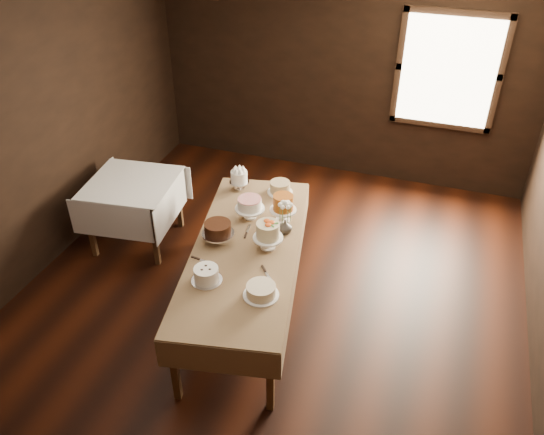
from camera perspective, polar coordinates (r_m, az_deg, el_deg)
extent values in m
cube|color=black|center=(5.63, -0.67, -9.11)|extent=(5.00, 6.00, 0.01)
cube|color=beige|center=(4.23, -0.94, 19.65)|extent=(5.00, 6.00, 0.01)
cube|color=black|center=(7.41, 7.33, 14.53)|extent=(5.00, 0.02, 2.80)
cube|color=black|center=(6.01, -24.02, 6.93)|extent=(0.02, 6.00, 2.80)
cube|color=#FFEABF|center=(7.16, 17.82, 14.19)|extent=(1.10, 0.05, 1.30)
cube|color=#442914|center=(4.68, -10.07, -15.22)|extent=(0.07, 0.07, 0.69)
cube|color=#442914|center=(6.34, -4.29, 0.42)|extent=(0.07, 0.07, 0.69)
cube|color=#442914|center=(4.55, -0.17, -16.49)|extent=(0.07, 0.07, 0.69)
cube|color=#442914|center=(6.24, 2.77, -0.13)|extent=(0.07, 0.07, 0.69)
cube|color=#442914|center=(5.14, -2.72, -3.37)|extent=(1.35, 2.54, 0.04)
cube|color=#947350|center=(5.12, -2.73, -3.14)|extent=(1.43, 2.61, 0.01)
cube|color=#442914|center=(6.37, -18.35, -1.08)|extent=(0.06, 0.06, 0.74)
cube|color=#442914|center=(6.91, -15.55, 2.44)|extent=(0.06, 0.06, 0.74)
cube|color=#442914|center=(6.05, -12.10, -1.95)|extent=(0.06, 0.06, 0.74)
cube|color=#442914|center=(6.62, -9.69, 1.80)|extent=(0.06, 0.06, 0.74)
cube|color=#442914|center=(6.27, -14.42, 3.35)|extent=(0.95, 0.95, 0.04)
cube|color=white|center=(6.26, -14.45, 3.55)|extent=(1.04, 1.04, 0.01)
cylinder|color=silver|center=(5.96, -3.41, 3.41)|extent=(0.21, 0.21, 0.11)
cylinder|color=white|center=(5.90, -3.44, 4.37)|extent=(0.21, 0.21, 0.13)
cylinder|color=white|center=(5.91, 0.83, 2.66)|extent=(0.27, 0.27, 0.01)
cylinder|color=tan|center=(5.88, 0.84, 3.20)|extent=(0.29, 0.29, 0.12)
cylinder|color=white|center=(5.48, -2.31, 0.56)|extent=(0.30, 0.30, 0.13)
cylinder|color=white|center=(5.42, -2.34, 1.54)|extent=(0.31, 0.31, 0.10)
cylinder|color=white|center=(5.43, 1.15, 0.32)|extent=(0.27, 0.27, 0.15)
cylinder|color=#AA5618|center=(5.34, 1.17, 1.67)|extent=(0.23, 0.23, 0.15)
cylinder|color=silver|center=(5.17, -5.59, -2.01)|extent=(0.30, 0.30, 0.11)
cylinder|color=#34170A|center=(5.11, -5.66, -1.00)|extent=(0.34, 0.34, 0.11)
cylinder|color=white|center=(5.07, -0.42, -2.54)|extent=(0.28, 0.28, 0.13)
cylinder|color=beige|center=(4.98, -0.42, -1.23)|extent=(0.27, 0.27, 0.15)
cylinder|color=silver|center=(4.77, -6.78, -6.50)|extent=(0.27, 0.27, 0.01)
cylinder|color=white|center=(4.73, -6.84, -5.87)|extent=(0.30, 0.30, 0.12)
cylinder|color=white|center=(4.60, -1.15, -8.05)|extent=(0.30, 0.30, 0.01)
cylinder|color=beige|center=(4.57, -1.16, -7.56)|extent=(0.35, 0.35, 0.09)
cube|color=silver|center=(4.78, -0.35, -6.18)|extent=(0.18, 0.20, 0.01)
cube|color=silver|center=(5.36, -2.46, -1.13)|extent=(0.06, 0.24, 0.01)
cube|color=silver|center=(5.27, 1.18, -1.76)|extent=(0.18, 0.20, 0.01)
cube|color=silver|center=(4.97, -6.79, -4.60)|extent=(0.24, 0.06, 0.01)
imported|color=#2D2823|center=(5.26, 1.36, -0.97)|extent=(0.18, 0.18, 0.14)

